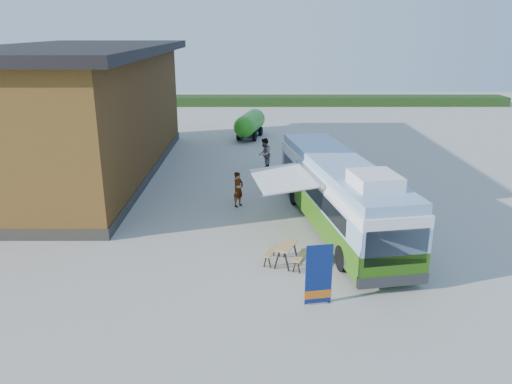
{
  "coord_description": "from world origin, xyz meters",
  "views": [
    {
      "loc": [
        -0.37,
        -19.1,
        8.46
      ],
      "look_at": [
        -0.34,
        2.2,
        1.4
      ],
      "focal_mm": 35.0,
      "sensor_mm": 36.0,
      "label": 1
    }
  ],
  "objects_px": {
    "bus": "(339,192)",
    "slurry_tanker": "(250,123)",
    "banner": "(319,280)",
    "person_b": "(264,154)",
    "picnic_table": "(286,250)",
    "person_a": "(238,189)"
  },
  "relations": [
    {
      "from": "person_a",
      "to": "slurry_tanker",
      "type": "distance_m",
      "value": 16.04
    },
    {
      "from": "person_a",
      "to": "person_b",
      "type": "xyz_separation_m",
      "value": [
        1.4,
        6.67,
        0.12
      ]
    },
    {
      "from": "bus",
      "to": "person_a",
      "type": "relative_size",
      "value": 6.81
    },
    {
      "from": "bus",
      "to": "banner",
      "type": "xyz_separation_m",
      "value": [
        -1.61,
        -6.22,
        -0.87
      ]
    },
    {
      "from": "slurry_tanker",
      "to": "picnic_table",
      "type": "bearing_deg",
      "value": -72.62
    },
    {
      "from": "bus",
      "to": "slurry_tanker",
      "type": "height_order",
      "value": "bus"
    },
    {
      "from": "picnic_table",
      "to": "person_a",
      "type": "distance_m",
      "value": 6.71
    },
    {
      "from": "picnic_table",
      "to": "banner",
      "type": "bearing_deg",
      "value": -50.98
    },
    {
      "from": "banner",
      "to": "person_b",
      "type": "bearing_deg",
      "value": 85.53
    },
    {
      "from": "banner",
      "to": "person_b",
      "type": "distance_m",
      "value": 15.92
    },
    {
      "from": "bus",
      "to": "slurry_tanker",
      "type": "distance_m",
      "value": 19.43
    },
    {
      "from": "picnic_table",
      "to": "slurry_tanker",
      "type": "xyz_separation_m",
      "value": [
        -1.59,
        22.43,
        0.58
      ]
    },
    {
      "from": "person_a",
      "to": "person_b",
      "type": "bearing_deg",
      "value": 27.18
    },
    {
      "from": "person_a",
      "to": "slurry_tanker",
      "type": "relative_size",
      "value": 0.32
    },
    {
      "from": "banner",
      "to": "slurry_tanker",
      "type": "distance_m",
      "value": 25.34
    },
    {
      "from": "banner",
      "to": "person_a",
      "type": "height_order",
      "value": "banner"
    },
    {
      "from": "bus",
      "to": "person_a",
      "type": "distance_m",
      "value": 5.41
    },
    {
      "from": "person_b",
      "to": "slurry_tanker",
      "type": "xyz_separation_m",
      "value": [
        -1.0,
        9.36,
        0.18
      ]
    },
    {
      "from": "banner",
      "to": "bus",
      "type": "bearing_deg",
      "value": 65.85
    },
    {
      "from": "slurry_tanker",
      "to": "person_b",
      "type": "bearing_deg",
      "value": -70.6
    },
    {
      "from": "banner",
      "to": "picnic_table",
      "type": "bearing_deg",
      "value": 97.17
    },
    {
      "from": "person_b",
      "to": "slurry_tanker",
      "type": "bearing_deg",
      "value": -162.08
    }
  ]
}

